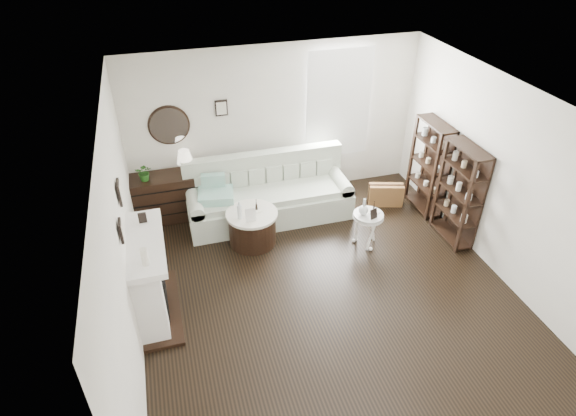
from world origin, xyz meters
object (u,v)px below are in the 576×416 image
object	(u,v)px
sofa	(268,197)
pedestal_table	(368,217)
dresser	(168,197)
drum_table	(252,227)

from	to	relation	value
sofa	pedestal_table	distance (m)	1.77
sofa	dresser	world-z (taller)	sofa
sofa	dresser	xyz separation A→B (m)	(-1.62, 0.39, 0.05)
pedestal_table	sofa	bearing A→B (deg)	135.99
dresser	pedestal_table	xyz separation A→B (m)	(2.89, -1.61, 0.12)
sofa	pedestal_table	world-z (taller)	sofa
drum_table	pedestal_table	distance (m)	1.80
sofa	dresser	size ratio (longest dim) A/B	2.26
drum_table	pedestal_table	bearing A→B (deg)	-17.71
dresser	drum_table	distance (m)	1.61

